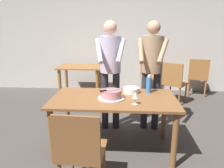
# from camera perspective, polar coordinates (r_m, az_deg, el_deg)

# --- Properties ---
(ground_plane) EXTENTS (14.00, 14.00, 0.00)m
(ground_plane) POSITION_cam_1_polar(r_m,az_deg,el_deg) (3.08, 0.48, -16.96)
(ground_plane) COLOR #4C4742
(back_wall) EXTENTS (10.00, 0.12, 2.70)m
(back_wall) POSITION_cam_1_polar(r_m,az_deg,el_deg) (5.54, 2.22, 12.25)
(back_wall) COLOR beige
(back_wall) RESTS_ON ground_plane
(main_dining_table) EXTENTS (1.60, 0.86, 0.75)m
(main_dining_table) POSITION_cam_1_polar(r_m,az_deg,el_deg) (2.79, 0.51, -5.81)
(main_dining_table) COLOR brown
(main_dining_table) RESTS_ON ground_plane
(cake_on_platter) EXTENTS (0.34, 0.34, 0.11)m
(cake_on_platter) POSITION_cam_1_polar(r_m,az_deg,el_deg) (2.71, -0.20, -2.85)
(cake_on_platter) COLOR silver
(cake_on_platter) RESTS_ON main_dining_table
(cake_knife) EXTENTS (0.25, 0.15, 0.02)m
(cake_knife) POSITION_cam_1_polar(r_m,az_deg,el_deg) (2.66, -1.60, -1.74)
(cake_knife) COLOR silver
(cake_knife) RESTS_ON cake_on_platter
(plate_stack) EXTENTS (0.22, 0.22, 0.07)m
(plate_stack) POSITION_cam_1_polar(r_m,az_deg,el_deg) (2.97, 5.11, -1.61)
(plate_stack) COLOR white
(plate_stack) RESTS_ON main_dining_table
(wine_glass_near) EXTENTS (0.08, 0.08, 0.14)m
(wine_glass_near) POSITION_cam_1_polar(r_m,az_deg,el_deg) (2.51, 6.24, -3.18)
(wine_glass_near) COLOR silver
(wine_glass_near) RESTS_ON main_dining_table
(water_bottle) EXTENTS (0.07, 0.07, 0.25)m
(water_bottle) POSITION_cam_1_polar(r_m,az_deg,el_deg) (2.98, 9.78, -0.13)
(water_bottle) COLOR #387AC6
(water_bottle) RESTS_ON main_dining_table
(person_cutting_cake) EXTENTS (0.47, 0.56, 1.72)m
(person_cutting_cake) POSITION_cam_1_polar(r_m,az_deg,el_deg) (3.30, -0.44, 5.36)
(person_cutting_cake) COLOR #2D2D38
(person_cutting_cake) RESTS_ON ground_plane
(person_standing_beside) EXTENTS (0.46, 0.57, 1.72)m
(person_standing_beside) POSITION_cam_1_polar(r_m,az_deg,el_deg) (3.35, 10.60, 5.24)
(person_standing_beside) COLOR #2D2D38
(person_standing_beside) RESTS_ON ground_plane
(chair_near_side) EXTENTS (0.47, 0.47, 0.90)m
(chair_near_side) POSITION_cam_1_polar(r_m,az_deg,el_deg) (2.18, -8.38, -16.91)
(chair_near_side) COLOR brown
(chair_near_side) RESTS_ON ground_plane
(background_table) EXTENTS (1.00, 0.70, 0.74)m
(background_table) POSITION_cam_1_polar(r_m,az_deg,el_deg) (5.05, -8.36, 2.96)
(background_table) COLOR #9E6633
(background_table) RESTS_ON ground_plane
(background_chair_0) EXTENTS (0.53, 0.53, 0.90)m
(background_chair_0) POSITION_cam_1_polar(r_m,az_deg,el_deg) (5.51, 21.94, 2.11)
(background_chair_0) COLOR #9E6633
(background_chair_0) RESTS_ON ground_plane
(background_chair_1) EXTENTS (0.44, 0.44, 0.90)m
(background_chair_1) POSITION_cam_1_polar(r_m,az_deg,el_deg) (5.37, 10.07, 2.68)
(background_chair_1) COLOR #9E6633
(background_chair_1) RESTS_ON ground_plane
(background_chair_2) EXTENTS (0.61, 0.61, 0.90)m
(background_chair_2) POSITION_cam_1_polar(r_m,az_deg,el_deg) (4.77, 16.23, 0.70)
(background_chair_2) COLOR #9E6633
(background_chair_2) RESTS_ON ground_plane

